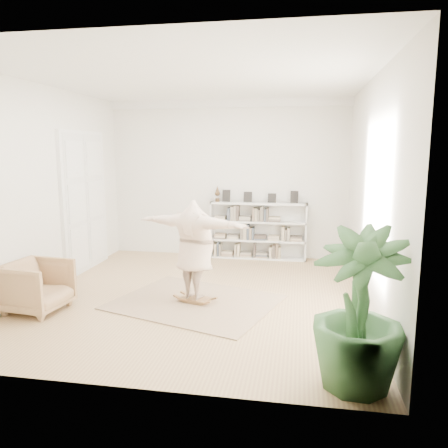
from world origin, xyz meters
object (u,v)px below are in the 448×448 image
at_px(bookshelf, 258,231).
at_px(houseplant, 358,309).
at_px(armchair, 37,286).
at_px(rocker_board, 195,299).
at_px(person, 195,248).

relative_size(bookshelf, houseplant, 1.28).
relative_size(bookshelf, armchair, 2.52).
height_order(bookshelf, rocker_board, bookshelf).
bearing_deg(person, armchair, 36.14).
xyz_separation_m(rocker_board, houseplant, (2.27, -2.21, 0.79)).
xyz_separation_m(bookshelf, houseplant, (1.56, -5.37, 0.22)).
bearing_deg(bookshelf, armchair, -127.73).
xyz_separation_m(bookshelf, rocker_board, (-0.72, -3.16, -0.57)).
bearing_deg(armchair, person, -64.94).
relative_size(armchair, houseplant, 0.51).
distance_m(bookshelf, rocker_board, 3.29).
xyz_separation_m(armchair, person, (2.33, 0.77, 0.53)).
distance_m(rocker_board, person, 0.87).
distance_m(bookshelf, houseplant, 5.59).
bearing_deg(armchair, rocker_board, -64.94).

